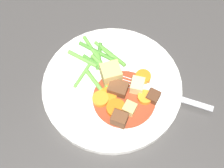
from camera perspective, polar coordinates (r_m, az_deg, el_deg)
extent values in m
plane|color=#423F3D|center=(0.60, 0.00, -0.63)|extent=(3.00, 3.00, 0.00)
cylinder|color=white|center=(0.59, 0.00, -0.32)|extent=(0.26, 0.26, 0.01)
cylinder|color=#93381E|center=(0.57, 2.48, -2.47)|extent=(0.12, 0.12, 0.00)
cylinder|color=orange|center=(0.57, 5.99, -2.46)|extent=(0.03, 0.03, 0.01)
cylinder|color=orange|center=(0.59, 5.65, 1.25)|extent=(0.04, 0.04, 0.01)
cylinder|color=orange|center=(0.57, -0.79, -2.16)|extent=(0.04, 0.04, 0.01)
cylinder|color=orange|center=(0.57, -2.09, -2.79)|extent=(0.04, 0.04, 0.01)
cylinder|color=orange|center=(0.58, 0.66, 0.20)|extent=(0.04, 0.04, 0.01)
cylinder|color=orange|center=(0.56, 0.72, -4.48)|extent=(0.05, 0.05, 0.01)
cube|color=#DBBC6B|center=(0.56, 3.19, -4.45)|extent=(0.03, 0.03, 0.02)
cube|color=#DBBC6B|center=(0.58, -0.20, 1.91)|extent=(0.04, 0.04, 0.03)
cube|color=#EAD68C|center=(0.58, 4.60, -0.30)|extent=(0.04, 0.04, 0.02)
cube|color=brown|center=(0.57, 1.15, -0.80)|extent=(0.04, 0.04, 0.02)
cube|color=#56331E|center=(0.57, 7.47, -2.29)|extent=(0.03, 0.03, 0.02)
cube|color=brown|center=(0.55, 1.34, -6.37)|extent=(0.03, 0.03, 0.03)
cylinder|color=#599E38|center=(0.60, -1.99, 2.10)|extent=(0.08, 0.04, 0.01)
cylinder|color=#4C8E33|center=(0.62, -2.36, 5.10)|extent=(0.05, 0.04, 0.01)
cylinder|color=#66AD42|center=(0.60, -1.95, 1.83)|extent=(0.07, 0.02, 0.01)
cylinder|color=#599E38|center=(0.62, 0.08, 5.19)|extent=(0.07, 0.02, 0.01)
cylinder|color=#66AD42|center=(0.60, -1.00, 2.77)|extent=(0.08, 0.02, 0.01)
cylinder|color=#66AD42|center=(0.59, -2.99, 0.27)|extent=(0.07, 0.01, 0.01)
cylinder|color=#4C8E33|center=(0.61, -3.04, 3.59)|extent=(0.06, 0.02, 0.01)
cylinder|color=#66AD42|center=(0.63, -3.59, 6.27)|extent=(0.07, 0.01, 0.01)
cylinder|color=#66AD42|center=(0.62, -5.38, 4.59)|extent=(0.06, 0.03, 0.01)
cylinder|color=#66AD42|center=(0.60, -5.43, 1.53)|extent=(0.03, 0.05, 0.01)
cylinder|color=#4C8E33|center=(0.62, -2.63, 5.81)|extent=(0.08, 0.04, 0.01)
cylinder|color=#66AD42|center=(0.62, -1.41, 6.18)|extent=(0.05, 0.01, 0.01)
cube|color=silver|center=(0.59, 12.53, -2.75)|extent=(0.10, 0.07, 0.00)
cube|color=silver|center=(0.59, 6.31, -0.83)|extent=(0.03, 0.03, 0.00)
cylinder|color=silver|center=(0.59, 3.80, 0.79)|extent=(0.04, 0.03, 0.00)
cylinder|color=silver|center=(0.59, 3.61, 0.29)|extent=(0.04, 0.03, 0.00)
cylinder|color=silver|center=(0.59, 3.42, -0.22)|extent=(0.04, 0.03, 0.00)
cylinder|color=silver|center=(0.58, 3.23, -0.73)|extent=(0.04, 0.03, 0.00)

